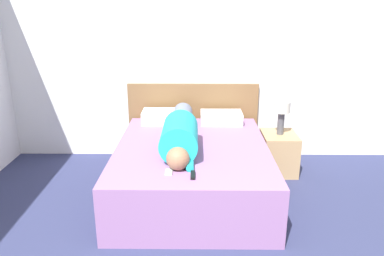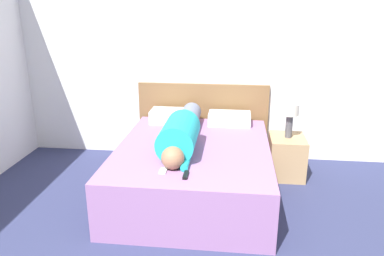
% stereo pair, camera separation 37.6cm
% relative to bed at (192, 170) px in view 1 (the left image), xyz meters
% --- Properties ---
extents(wall_back, '(6.33, 0.06, 2.60)m').
position_rel_bed_xyz_m(wall_back, '(0.14, 1.17, 1.02)').
color(wall_back, white).
rests_on(wall_back, ground_plane).
extents(bed, '(1.61, 2.02, 0.56)m').
position_rel_bed_xyz_m(bed, '(0.00, 0.00, 0.00)').
color(bed, '#936699').
rests_on(bed, ground_plane).
extents(headboard, '(1.73, 0.04, 1.01)m').
position_rel_bed_xyz_m(headboard, '(0.00, 1.10, 0.22)').
color(headboard, brown).
rests_on(headboard, ground_plane).
extents(nightstand, '(0.41, 0.50, 0.49)m').
position_rel_bed_xyz_m(nightstand, '(1.07, 0.59, -0.03)').
color(nightstand, tan).
rests_on(nightstand, ground_plane).
extents(table_lamp, '(0.20, 0.20, 0.41)m').
position_rel_bed_xyz_m(table_lamp, '(1.07, 0.59, 0.50)').
color(table_lamp, '#4C4C51').
rests_on(table_lamp, nightstand).
extents(person_lying, '(0.37, 1.63, 0.37)m').
position_rel_bed_xyz_m(person_lying, '(-0.12, -0.01, 0.44)').
color(person_lying, '#936B4C').
rests_on(person_lying, bed).
extents(pillow_near_headboard, '(0.55, 0.32, 0.16)m').
position_rel_bed_xyz_m(pillow_near_headboard, '(-0.36, 0.81, 0.36)').
color(pillow_near_headboard, white).
rests_on(pillow_near_headboard, bed).
extents(pillow_second, '(0.52, 0.32, 0.14)m').
position_rel_bed_xyz_m(pillow_second, '(0.36, 0.81, 0.35)').
color(pillow_second, white).
rests_on(pillow_second, bed).
extents(tv_remote, '(0.04, 0.15, 0.02)m').
position_rel_bed_xyz_m(tv_remote, '(0.01, -0.75, 0.29)').
color(tv_remote, black).
rests_on(tv_remote, bed).
extents(cell_phone, '(0.06, 0.13, 0.01)m').
position_rel_bed_xyz_m(cell_phone, '(-0.20, -0.67, 0.29)').
color(cell_phone, '#B2B7BC').
rests_on(cell_phone, bed).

